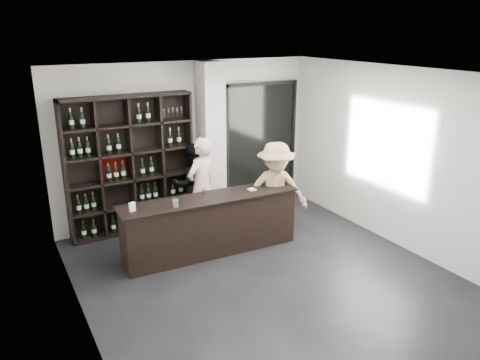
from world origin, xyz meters
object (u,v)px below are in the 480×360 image
taster_pink (202,187)px  customer (275,192)px  taster_black (192,183)px  wine_shelf (131,165)px  tasting_counter (211,225)px

taster_pink → customer: size_ratio=1.02×
taster_pink → taster_black: bearing=-118.9°
taster_pink → customer: taster_pink is taller
wine_shelf → customer: 2.52m
customer → taster_pink: bearing=161.6°
taster_pink → customer: (0.98, -0.80, -0.01)m
taster_pink → taster_black: 0.56m
wine_shelf → taster_pink: size_ratio=1.40×
tasting_counter → wine_shelf: bearing=120.9°
taster_black → customer: 1.64m
taster_black → wine_shelf: bearing=-4.8°
taster_black → customer: size_ratio=0.89×
wine_shelf → taster_black: 1.15m
tasting_counter → taster_black: bearing=81.6°
tasting_counter → taster_black: (0.24, 1.30, 0.28)m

